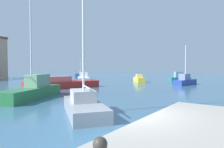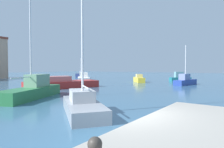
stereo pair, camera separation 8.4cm
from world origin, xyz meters
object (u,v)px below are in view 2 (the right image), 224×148
(sailboat_white_near_pier, at_px, (84,77))
(sailboat_green_behind_lamppost, at_px, (32,90))
(motorboat_red_outer_mooring, at_px, (61,84))
(sailboat_grey_distant_north, at_px, (82,104))
(sailboat_blue_center_channel, at_px, (185,81))
(sailboat_navy_far_left, at_px, (81,75))
(motorboat_yellow_inner_mooring, at_px, (139,79))
(motorboat_teal_distant_east, at_px, (180,78))

(sailboat_white_near_pier, distance_m, sailboat_green_behind_lamppost, 25.08)
(sailboat_green_behind_lamppost, bearing_deg, motorboat_red_outer_mooring, 34.27)
(sailboat_grey_distant_north, distance_m, sailboat_blue_center_channel, 21.70)
(sailboat_white_near_pier, bearing_deg, motorboat_red_outer_mooring, -144.21)
(motorboat_red_outer_mooring, bearing_deg, sailboat_white_near_pier, 35.79)
(sailboat_navy_far_left, height_order, motorboat_yellow_inner_mooring, sailboat_navy_far_left)
(sailboat_navy_far_left, xyz_separation_m, motorboat_teal_distant_east, (2.37, -24.16, -0.05))
(motorboat_red_outer_mooring, relative_size, sailboat_grey_distant_north, 1.17)
(sailboat_navy_far_left, height_order, motorboat_red_outer_mooring, sailboat_navy_far_left)
(sailboat_green_behind_lamppost, bearing_deg, motorboat_teal_distant_east, -6.99)
(sailboat_white_near_pier, distance_m, motorboat_yellow_inner_mooring, 13.22)
(motorboat_yellow_inner_mooring, relative_size, sailboat_green_behind_lamppost, 0.36)
(sailboat_green_behind_lamppost, distance_m, sailboat_grey_distant_north, 7.36)
(motorboat_red_outer_mooring, bearing_deg, sailboat_green_behind_lamppost, -145.73)
(sailboat_navy_far_left, relative_size, sailboat_grey_distant_north, 0.63)
(motorboat_teal_distant_east, distance_m, sailboat_grey_distant_north, 29.68)
(sailboat_white_near_pier, bearing_deg, sailboat_grey_distant_north, -135.13)
(sailboat_grey_distant_north, bearing_deg, sailboat_blue_center_channel, 1.62)
(motorboat_yellow_inner_mooring, xyz_separation_m, sailboat_green_behind_lamppost, (-20.69, -1.27, 0.18))
(sailboat_white_near_pier, xyz_separation_m, sailboat_grey_distant_north, (-21.83, -21.73, -0.07))
(motorboat_teal_distant_east, bearing_deg, motorboat_red_outer_mooring, 159.77)
(motorboat_teal_distant_east, relative_size, sailboat_green_behind_lamppost, 0.32)
(sailboat_green_behind_lamppost, distance_m, sailboat_blue_center_channel, 21.39)
(sailboat_white_near_pier, height_order, sailboat_green_behind_lamppost, sailboat_green_behind_lamppost)
(sailboat_green_behind_lamppost, relative_size, sailboat_blue_center_channel, 1.95)
(motorboat_yellow_inner_mooring, height_order, sailboat_blue_center_channel, sailboat_blue_center_channel)
(sailboat_white_near_pier, relative_size, motorboat_yellow_inner_mooring, 2.72)
(sailboat_navy_far_left, relative_size, motorboat_red_outer_mooring, 0.54)
(sailboat_white_near_pier, height_order, motorboat_red_outer_mooring, sailboat_white_near_pier)
(sailboat_grey_distant_north, bearing_deg, sailboat_white_near_pier, 44.87)
(sailboat_white_near_pier, relative_size, sailboat_grey_distant_north, 1.37)
(sailboat_navy_far_left, distance_m, sailboat_grey_distant_north, 38.90)
(motorboat_yellow_inner_mooring, bearing_deg, sailboat_navy_far_left, 75.54)
(sailboat_white_near_pier, distance_m, motorboat_teal_distant_east, 19.48)
(motorboat_yellow_inner_mooring, xyz_separation_m, sailboat_grey_distant_north, (-22.04, -8.51, -0.01))
(motorboat_yellow_inner_mooring, bearing_deg, motorboat_teal_distant_east, -32.55)
(motorboat_red_outer_mooring, bearing_deg, motorboat_teal_distant_east, -20.23)
(motorboat_red_outer_mooring, bearing_deg, sailboat_blue_center_channel, -38.90)
(sailboat_grey_distant_north, xyz_separation_m, sailboat_blue_center_channel, (21.69, 0.61, 0.09))
(sailboat_navy_far_left, relative_size, motorboat_teal_distant_east, 1.37)
(motorboat_teal_distant_east, height_order, motorboat_red_outer_mooring, motorboat_teal_distant_east)
(motorboat_teal_distant_east, xyz_separation_m, motorboat_yellow_inner_mooring, (-7.39, 4.72, -0.07))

